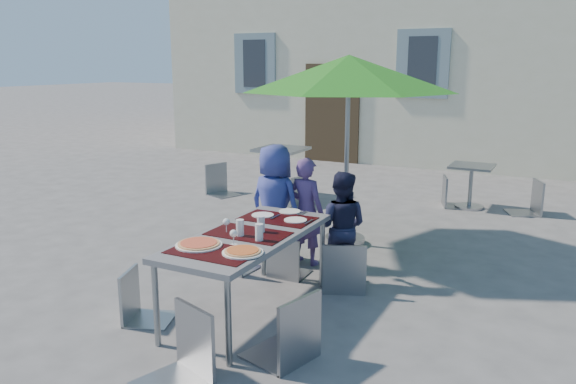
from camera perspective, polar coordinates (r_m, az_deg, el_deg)
The scene contains 22 objects.
ground at distance 5.69m, azimuth -6.41°, elevation -10.12°, with size 90.00×90.00×0.00m, color #4E4E51.
dining_table at distance 5.00m, azimuth -4.04°, elevation -4.85°, with size 0.80×1.85×0.76m.
pizza_near_left at distance 4.70m, azimuth -9.05°, elevation -5.24°, with size 0.39×0.39×0.03m.
pizza_near_right at distance 4.48m, azimuth -4.62°, elevation -6.05°, with size 0.33×0.33×0.03m.
glassware at distance 4.88m, azimuth -4.03°, elevation -3.69°, with size 0.44×0.47×0.15m.
place_settings at distance 5.52m, azimuth -0.52°, elevation -2.39°, with size 0.63×0.48×0.01m.
child_0 at distance 6.32m, azimuth -1.35°, elevation -1.20°, with size 0.66×0.43×1.35m, color #353E92.
child_1 at distance 6.27m, azimuth 1.84°, elevation -1.95°, with size 0.44×0.29×1.22m, color #583C7C.
child_2 at distance 5.80m, azimuth 5.36°, elevation -3.54°, with size 0.56×0.32×1.16m, color #181B36.
chair_0 at distance 6.05m, azimuth -5.76°, elevation -3.43°, with size 0.42×0.43×0.90m.
chair_1 at distance 5.88m, azimuth -0.15°, elevation -4.12°, with size 0.39×0.39×0.86m.
chair_2 at distance 5.53m, azimuth 5.80°, elevation -4.52°, with size 0.56×0.56×0.97m.
chair_3 at distance 5.08m, azimuth -15.01°, elevation -7.29°, with size 0.49×0.49×0.87m.
chair_4 at distance 4.21m, azimuth 0.11°, elevation -9.51°, with size 0.57×0.57×1.04m.
chair_5 at distance 4.05m, azimuth -10.86°, elevation -10.96°, with size 0.57×0.57×1.01m.
patio_umbrella at distance 6.77m, azimuth 6.18°, elevation 11.76°, with size 2.57×2.57×2.32m.
cafe_table_0 at distance 9.48m, azimuth -0.69°, elevation 3.12°, with size 0.77×0.77×0.83m.
bg_chair_l_0 at distance 9.68m, azimuth -7.00°, elevation 3.19°, with size 0.58×0.57×1.00m.
bg_chair_r_0 at distance 8.87m, azimuth 0.71°, elevation 2.01°, with size 0.51×0.50×0.92m.
cafe_table_1 at distance 9.17m, azimuth 18.09°, elevation 1.14°, with size 0.64×0.64×0.68m.
bg_chair_l_1 at distance 9.16m, azimuth 16.34°, elevation 1.81°, with size 0.52×0.51×0.91m.
bg_chair_r_1 at distance 9.10m, azimuth 23.59°, elevation 1.45°, with size 0.57×0.57×0.98m.
Camera 1 is at (2.92, -4.34, 2.23)m, focal length 35.00 mm.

